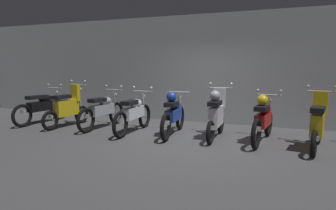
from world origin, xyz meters
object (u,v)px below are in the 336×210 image
(motorbike_slot_4, at_px, (174,114))
(motorbike_slot_5, at_px, (216,114))
(motorbike_slot_0, at_px, (42,107))
(motorbike_slot_3, at_px, (134,113))
(motorbike_slot_6, at_px, (263,119))
(motorbike_slot_7, at_px, (318,124))
(motorbike_slot_2, at_px, (103,110))
(motorbike_slot_1, at_px, (68,108))

(motorbike_slot_4, height_order, motorbike_slot_5, motorbike_slot_5)
(motorbike_slot_0, distance_m, motorbike_slot_4, 4.18)
(motorbike_slot_3, bearing_deg, motorbike_slot_4, 5.52)
(motorbike_slot_6, distance_m, motorbike_slot_7, 1.08)
(motorbike_slot_2, distance_m, motorbike_slot_3, 1.06)
(motorbike_slot_1, bearing_deg, motorbike_slot_7, -0.58)
(motorbike_slot_1, bearing_deg, motorbike_slot_6, 1.83)
(motorbike_slot_0, bearing_deg, motorbike_slot_6, 0.46)
(motorbike_slot_3, bearing_deg, motorbike_slot_2, 170.80)
(motorbike_slot_0, xyz_separation_m, motorbike_slot_1, (1.05, -0.12, 0.04))
(motorbike_slot_2, distance_m, motorbike_slot_4, 2.09)
(motorbike_slot_6, bearing_deg, motorbike_slot_1, -178.17)
(motorbike_slot_2, relative_size, motorbike_slot_5, 1.16)
(motorbike_slot_6, xyz_separation_m, motorbike_slot_7, (1.05, -0.23, -0.00))
(motorbike_slot_1, relative_size, motorbike_slot_2, 0.86)
(motorbike_slot_0, relative_size, motorbike_slot_1, 1.16)
(motorbike_slot_5, bearing_deg, motorbike_slot_0, -179.67)
(motorbike_slot_1, height_order, motorbike_slot_6, motorbike_slot_1)
(motorbike_slot_1, xyz_separation_m, motorbike_slot_2, (1.04, 0.17, -0.04))
(motorbike_slot_0, relative_size, motorbike_slot_3, 1.00)
(motorbike_slot_2, distance_m, motorbike_slot_5, 3.13)
(motorbike_slot_3, xyz_separation_m, motorbike_slot_6, (3.14, 0.17, 0.04))
(motorbike_slot_7, bearing_deg, motorbike_slot_2, 177.46)
(motorbike_slot_3, distance_m, motorbike_slot_4, 1.05)
(motorbike_slot_2, distance_m, motorbike_slot_7, 5.23)
(motorbike_slot_4, height_order, motorbike_slot_7, motorbike_slot_7)
(motorbike_slot_4, relative_size, motorbike_slot_7, 1.17)
(motorbike_slot_2, relative_size, motorbike_slot_3, 1.00)
(motorbike_slot_0, bearing_deg, motorbike_slot_2, 1.41)
(motorbike_slot_3, bearing_deg, motorbike_slot_5, 4.03)
(motorbike_slot_5, bearing_deg, motorbike_slot_1, -177.98)
(motorbike_slot_2, height_order, motorbike_slot_4, motorbike_slot_2)
(motorbike_slot_1, distance_m, motorbike_slot_3, 2.09)
(motorbike_slot_0, height_order, motorbike_slot_6, same)
(motorbike_slot_1, distance_m, motorbike_slot_6, 5.22)
(motorbike_slot_0, xyz_separation_m, motorbike_slot_3, (3.13, -0.12, 0.00))
(motorbike_slot_5, bearing_deg, motorbike_slot_3, -175.97)
(motorbike_slot_0, distance_m, motorbike_slot_2, 2.09)
(motorbike_slot_5, bearing_deg, motorbike_slot_4, -177.47)
(motorbike_slot_2, bearing_deg, motorbike_slot_5, -0.40)
(motorbike_slot_2, xyz_separation_m, motorbike_slot_4, (2.09, -0.07, 0.03))
(motorbike_slot_6, bearing_deg, motorbike_slot_5, -178.90)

